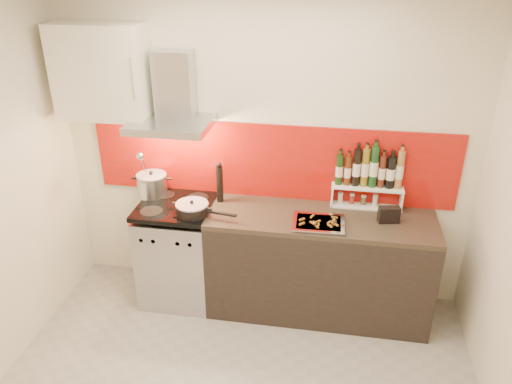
% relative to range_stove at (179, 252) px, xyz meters
% --- Properties ---
extents(back_wall, '(3.40, 0.02, 2.60)m').
position_rel_range_stove_xyz_m(back_wall, '(0.70, 0.30, 0.86)').
color(back_wall, silver).
rests_on(back_wall, ground).
extents(backsplash, '(3.00, 0.02, 0.64)m').
position_rel_range_stove_xyz_m(backsplash, '(0.75, 0.29, 0.78)').
color(backsplash, '#951908').
rests_on(backsplash, back_wall).
extents(range_stove, '(0.60, 0.60, 0.91)m').
position_rel_range_stove_xyz_m(range_stove, '(0.00, 0.00, 0.00)').
color(range_stove, '#B7B7BA').
rests_on(range_stove, ground).
extents(counter, '(1.80, 0.60, 0.90)m').
position_rel_range_stove_xyz_m(counter, '(1.20, 0.00, 0.01)').
color(counter, black).
rests_on(counter, ground).
extents(range_hood, '(0.62, 0.50, 0.61)m').
position_rel_range_stove_xyz_m(range_hood, '(0.00, 0.14, 1.30)').
color(range_hood, '#B7B7BA').
rests_on(range_hood, back_wall).
extents(upper_cabinet, '(0.70, 0.35, 0.72)m').
position_rel_range_stove_xyz_m(upper_cabinet, '(-0.55, 0.13, 1.51)').
color(upper_cabinet, white).
rests_on(upper_cabinet, back_wall).
extents(stock_pot, '(0.25, 0.25, 0.22)m').
position_rel_range_stove_xyz_m(stock_pot, '(-0.24, 0.15, 0.56)').
color(stock_pot, '#B7B7BA').
rests_on(stock_pot, range_stove).
extents(saute_pan, '(0.50, 0.26, 0.12)m').
position_rel_range_stove_xyz_m(saute_pan, '(0.19, -0.13, 0.52)').
color(saute_pan, black).
rests_on(saute_pan, range_stove).
extents(utensil_jar, '(0.09, 0.14, 0.45)m').
position_rel_range_stove_xyz_m(utensil_jar, '(-0.27, 0.06, 0.59)').
color(utensil_jar, silver).
rests_on(utensil_jar, range_stove).
extents(pepper_mill, '(0.05, 0.05, 0.35)m').
position_rel_range_stove_xyz_m(pepper_mill, '(0.35, 0.13, 0.63)').
color(pepper_mill, black).
rests_on(pepper_mill, counter).
extents(step_shelf, '(0.57, 0.16, 0.53)m').
position_rel_range_stove_xyz_m(step_shelf, '(1.55, 0.24, 0.71)').
color(step_shelf, white).
rests_on(step_shelf, counter).
extents(caddy_box, '(0.17, 0.10, 0.14)m').
position_rel_range_stove_xyz_m(caddy_box, '(1.71, 0.01, 0.52)').
color(caddy_box, black).
rests_on(caddy_box, counter).
extents(baking_tray, '(0.40, 0.32, 0.03)m').
position_rel_range_stove_xyz_m(baking_tray, '(1.18, -0.12, 0.47)').
color(baking_tray, silver).
rests_on(baking_tray, counter).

